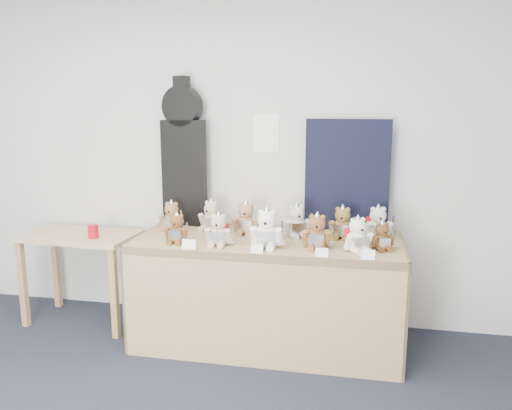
% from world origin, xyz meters
% --- Properties ---
extents(room_shell, '(6.00, 6.00, 6.00)m').
position_xyz_m(room_shell, '(0.65, 2.49, 1.57)').
color(room_shell, silver).
rests_on(room_shell, floor).
extents(display_table, '(1.98, 0.83, 0.82)m').
position_xyz_m(display_table, '(0.76, 1.94, 0.65)').
color(display_table, '#98774D').
rests_on(display_table, floor).
extents(side_table, '(0.94, 0.56, 0.76)m').
position_xyz_m(side_table, '(-0.82, 2.10, 0.64)').
color(side_table, '#A48A58').
rests_on(side_table, floor).
extents(guitar_case, '(0.38, 0.17, 1.20)m').
position_xyz_m(guitar_case, '(-0.00, 2.36, 1.41)').
color(guitar_case, black).
rests_on(guitar_case, display_table).
extents(navy_board, '(0.65, 0.08, 0.87)m').
position_xyz_m(navy_board, '(1.31, 2.40, 1.26)').
color(navy_board, black).
rests_on(navy_board, display_table).
extents(red_cup, '(0.08, 0.08, 0.11)m').
position_xyz_m(red_cup, '(-0.64, 1.99, 0.82)').
color(red_cup, '#B40C19').
rests_on(red_cup, side_table).
extents(teddy_front_far_left, '(0.19, 0.16, 0.24)m').
position_xyz_m(teddy_front_far_left, '(0.13, 1.80, 0.92)').
color(teddy_front_far_left, brown).
rests_on(teddy_front_far_left, display_table).
extents(teddy_front_left, '(0.21, 0.17, 0.26)m').
position_xyz_m(teddy_front_left, '(0.45, 1.78, 0.93)').
color(teddy_front_left, '#C3AB89').
rests_on(teddy_front_left, display_table).
extents(teddy_front_centre, '(0.25, 0.20, 0.31)m').
position_xyz_m(teddy_front_centre, '(0.79, 1.79, 0.95)').
color(teddy_front_centre, white).
rests_on(teddy_front_centre, display_table).
extents(teddy_front_right, '(0.22, 0.18, 0.27)m').
position_xyz_m(teddy_front_right, '(1.13, 1.84, 0.93)').
color(teddy_front_right, brown).
rests_on(teddy_front_right, display_table).
extents(teddy_front_far_right, '(0.22, 0.22, 0.27)m').
position_xyz_m(teddy_front_far_right, '(1.41, 1.82, 0.93)').
color(teddy_front_far_right, white).
rests_on(teddy_front_far_right, display_table).
extents(teddy_front_end, '(0.18, 0.17, 0.22)m').
position_xyz_m(teddy_front_end, '(1.57, 1.89, 0.91)').
color(teddy_front_end, brown).
rests_on(teddy_front_end, display_table).
extents(teddy_back_left, '(0.22, 0.21, 0.27)m').
position_xyz_m(teddy_back_left, '(0.27, 2.20, 0.93)').
color(teddy_back_left, '#C4AF8F').
rests_on(teddy_back_left, display_table).
extents(teddy_back_centre_left, '(0.23, 0.19, 0.28)m').
position_xyz_m(teddy_back_centre_left, '(0.56, 2.13, 0.93)').
color(teddy_back_centre_left, '#A37951').
rests_on(teddy_back_centre_left, display_table).
extents(teddy_back_centre_right, '(0.23, 0.22, 0.28)m').
position_xyz_m(teddy_back_centre_right, '(0.96, 2.13, 0.93)').
color(teddy_back_centre_right, beige).
rests_on(teddy_back_centre_right, display_table).
extents(teddy_back_right, '(0.22, 0.18, 0.27)m').
position_xyz_m(teddy_back_right, '(1.29, 2.16, 0.93)').
color(teddy_back_right, olive).
rests_on(teddy_back_right, display_table).
extents(teddy_back_end, '(0.23, 0.21, 0.28)m').
position_xyz_m(teddy_back_end, '(1.55, 2.17, 0.93)').
color(teddy_back_end, silver).
rests_on(teddy_back_end, display_table).
extents(teddy_back_far_left, '(0.21, 0.17, 0.26)m').
position_xyz_m(teddy_back_far_left, '(-0.04, 2.14, 0.93)').
color(teddy_back_far_left, olive).
rests_on(teddy_back_far_left, display_table).
extents(entry_card_a, '(0.10, 0.02, 0.07)m').
position_xyz_m(entry_card_a, '(0.28, 1.63, 0.86)').
color(entry_card_a, white).
rests_on(entry_card_a, display_table).
extents(entry_card_b, '(0.08, 0.02, 0.06)m').
position_xyz_m(entry_card_b, '(0.75, 1.63, 0.85)').
color(entry_card_b, white).
rests_on(entry_card_b, display_table).
extents(entry_card_c, '(0.08, 0.02, 0.06)m').
position_xyz_m(entry_card_c, '(1.18, 1.63, 0.85)').
color(entry_card_c, white).
rests_on(entry_card_c, display_table).
extents(entry_card_d, '(0.09, 0.02, 0.06)m').
position_xyz_m(entry_card_d, '(1.47, 1.63, 0.86)').
color(entry_card_d, white).
rests_on(entry_card_d, display_table).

